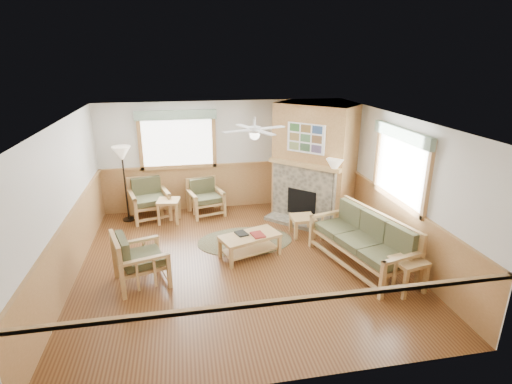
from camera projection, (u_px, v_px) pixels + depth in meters
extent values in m
cube|color=brown|center=(242.00, 262.00, 7.62)|extent=(6.00, 6.00, 0.01)
cube|color=white|center=(240.00, 120.00, 6.73)|extent=(6.00, 6.00, 0.01)
cube|color=silver|center=(223.00, 156.00, 9.96)|extent=(6.00, 0.02, 2.70)
cube|color=silver|center=(282.00, 286.00, 4.39)|extent=(6.00, 0.02, 2.70)
cube|color=silver|center=(64.00, 207.00, 6.65)|extent=(0.02, 6.00, 2.70)
cube|color=silver|center=(395.00, 186.00, 7.69)|extent=(0.02, 6.00, 2.70)
cylinder|color=brown|center=(245.00, 241.00, 8.46)|extent=(2.46, 2.46, 0.01)
cube|color=maroon|center=(258.00, 234.00, 7.66)|extent=(0.28, 0.34, 0.03)
cube|color=black|center=(242.00, 233.00, 7.72)|extent=(0.27, 0.32, 0.03)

